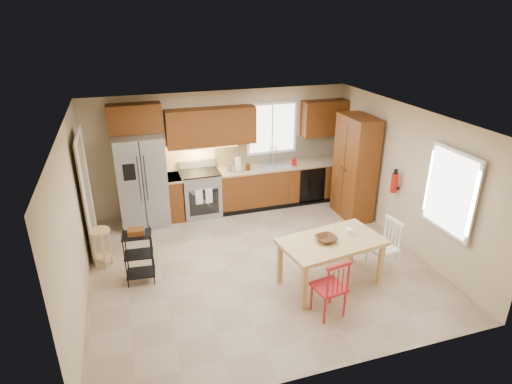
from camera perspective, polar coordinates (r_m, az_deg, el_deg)
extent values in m
plane|color=gray|center=(7.40, 0.33, -9.47)|extent=(5.50, 5.50, 0.00)
cube|color=silver|center=(6.40, 0.39, 9.71)|extent=(5.50, 5.00, 0.02)
cube|color=#CCB793|center=(9.06, -4.54, 5.53)|extent=(5.50, 0.02, 2.50)
cube|color=#CCB793|center=(4.79, 9.83, -12.19)|extent=(5.50, 0.02, 2.50)
cube|color=#CCB793|center=(6.58, -23.13, -3.47)|extent=(0.02, 5.00, 2.50)
cube|color=#CCB793|center=(8.02, 19.40, 1.86)|extent=(0.02, 5.00, 2.50)
cube|color=gray|center=(8.62, -14.94, 1.44)|extent=(0.92, 0.75, 1.82)
cube|color=gray|center=(8.95, -7.34, -0.24)|extent=(0.76, 0.63, 0.92)
cube|color=#5D2911|center=(8.90, -10.83, -0.68)|extent=(0.30, 0.60, 0.90)
cube|color=#5D2911|center=(9.42, 3.69, 1.09)|extent=(2.92, 0.60, 0.90)
cube|color=black|center=(9.38, 7.52, 0.84)|extent=(0.60, 0.02, 0.78)
cube|color=beige|center=(9.43, 3.18, 5.80)|extent=(2.92, 0.03, 0.55)
cube|color=#57310E|center=(8.46, -15.87, 9.42)|extent=(1.00, 0.35, 0.55)
cube|color=#57310E|center=(8.68, -6.01, 8.65)|extent=(1.80, 0.35, 0.75)
cube|color=#57310E|center=(9.49, 9.13, 9.74)|extent=(1.00, 0.35, 0.75)
cube|color=white|center=(9.23, 2.14, 8.51)|extent=(1.12, 0.04, 1.12)
cube|color=gray|center=(9.21, 2.65, 3.32)|extent=(0.62, 0.46, 0.16)
cube|color=#FFBF66|center=(8.72, -7.81, 5.91)|extent=(1.60, 0.30, 0.01)
imported|color=#AB110B|center=(9.21, 5.11, 4.15)|extent=(0.09, 0.09, 0.19)
cylinder|color=white|center=(8.86, -2.40, 3.74)|extent=(0.12, 0.12, 0.28)
cylinder|color=gray|center=(8.83, -3.65, 3.30)|extent=(0.11, 0.11, 0.18)
cylinder|color=#532C16|center=(8.91, -1.10, 3.39)|extent=(0.10, 0.10, 0.14)
cube|color=#5D2911|center=(8.85, 13.05, 3.18)|extent=(0.50, 0.95, 2.10)
cylinder|color=#AB110B|center=(8.12, 17.96, 1.16)|extent=(0.12, 0.12, 0.36)
cube|color=white|center=(7.10, 24.51, 0.02)|extent=(0.04, 1.02, 1.32)
cube|color=#8C7A59|center=(7.83, -21.70, -0.60)|extent=(0.04, 0.95, 2.10)
imported|color=#532C16|center=(6.58, 9.33, -6.53)|extent=(0.36, 0.36, 0.08)
cylinder|color=white|center=(6.83, 12.28, -5.31)|extent=(0.13, 0.13, 0.13)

